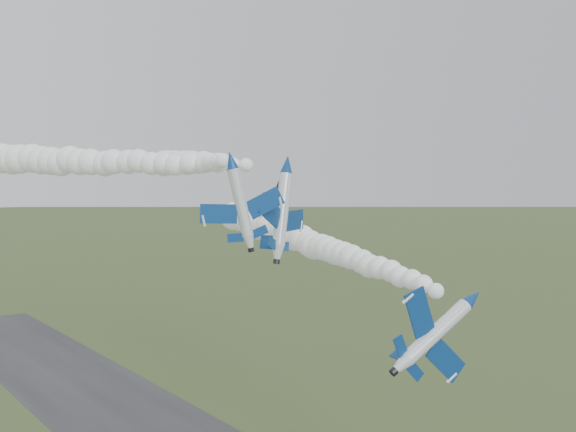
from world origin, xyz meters
TOP-DOWN VIEW (x-y plane):
  - jet_lead at (10.99, -2.82)m, footprint 6.42×13.17m
  - smoke_trail_jet_lead at (20.28, 35.57)m, footprint 20.71×72.75m
  - jet_pair_left at (-4.74, 18.60)m, footprint 9.64×11.33m
  - smoke_trail_jet_pair_left at (6.94, 50.31)m, footprint 28.03×58.86m
  - jet_pair_right at (4.73, 20.27)m, footprint 11.07×12.98m
  - smoke_trail_jet_pair_right at (-9.63, 54.04)m, footprint 32.45×63.27m

SIDE VIEW (x-z plane):
  - jet_lead at x=10.99m, z-range 23.71..32.90m
  - smoke_trail_jet_lead at x=20.28m, z-range 27.99..33.83m
  - jet_pair_right at x=4.73m, z-range 40.47..44.47m
  - jet_pair_left at x=-4.74m, z-range 41.07..44.49m
  - smoke_trail_jet_pair_left at x=6.94m, z-range 40.98..45.70m
  - smoke_trail_jet_pair_right at x=-9.63m, z-range 40.57..46.14m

